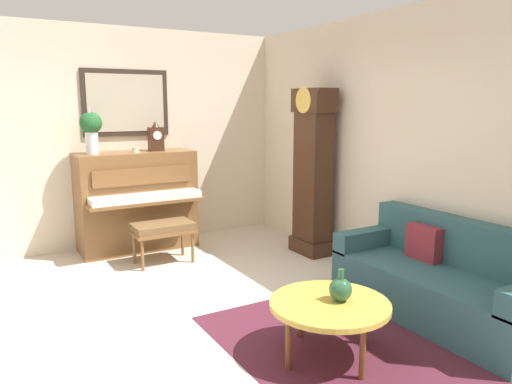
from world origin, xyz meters
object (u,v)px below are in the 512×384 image
Objects in this scene: piano_bench at (163,229)px; coffee_table at (330,306)px; mantel_clock at (156,137)px; piano at (137,200)px; flower_vase at (91,128)px; grandfather_clock at (313,176)px; teacup at (135,151)px; green_jug at (341,289)px; couch at (442,282)px.

piano_bench is 0.80× the size of coffee_table.
piano is at bearing -90.58° from mantel_clock.
piano is 1.06m from flower_vase.
piano_bench is at bearing -107.43° from grandfather_clock.
piano reaches higher than coffee_table.
piano_bench is 1.09m from teacup.
couch is at bearing 93.66° from green_jug.
mantel_clock is at bearing -156.91° from couch.
green_jug is (3.41, 0.48, -0.12)m from piano.
mantel_clock is (-1.26, -1.54, 0.45)m from grandfather_clock.
coffee_table is at bearing 2.16° from mantel_clock.
teacup is at bearing -171.54° from green_jug.
grandfather_clock is 1.07× the size of couch.
green_jug is at bearing 74.08° from coffee_table.
teacup is (0.07, -0.29, -0.15)m from mantel_clock.
couch reaches higher than green_jug.
grandfather_clock is 2.17m from couch.
piano is 0.84m from mantel_clock.
green_jug is (2.15, -1.33, -0.45)m from grandfather_clock.
flower_vase is at bearing -118.46° from grandfather_clock.
flower_vase is at bearing -146.44° from couch.
piano_bench is 2.72m from green_jug.
piano_bench is 2.69m from coffee_table.
teacup is (-3.26, -1.71, 0.96)m from couch.
flower_vase is 2.42× the size of green_jug.
green_jug is (3.41, 0.21, -0.91)m from mantel_clock.
couch is 2.16× the size of coffee_table.
couch is at bearing 33.56° from flower_vase.
flower_vase is at bearing -163.71° from green_jug.
flower_vase reaches higher than mantel_clock.
teacup is at bearing -12.08° from piano.
green_jug is (0.02, 0.08, 0.12)m from coffee_table.
piano_bench reaches higher than coffee_table.
green_jug is (2.69, 0.40, 0.11)m from piano_bench.
mantel_clock is at bearing -177.84° from coffee_table.
grandfather_clock is at bearing 55.14° from piano.
couch is 3.78m from mantel_clock.
grandfather_clock is 2.71m from flower_vase.
mantel_clock reaches higher than teacup.
piano is 2.24m from grandfather_clock.
couch is at bearing 31.75° from piano_bench.
piano_bench is 1.84× the size of mantel_clock.
grandfather_clock reaches higher than teacup.
coffee_table is (2.67, 0.33, -0.01)m from piano_bench.
teacup is at bearing 82.47° from flower_vase.
grandfather_clock is at bearing 148.16° from green_jug.
flower_vase is at bearing -164.83° from coffee_table.
flower_vase is 5.00× the size of teacup.
piano_bench is 2.92× the size of green_jug.
coffee_table is at bearing -105.92° from green_jug.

